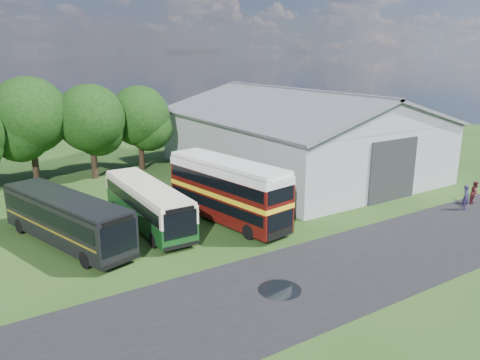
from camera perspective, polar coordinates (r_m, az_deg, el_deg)
ground at (r=27.16m, az=3.51°, el=-9.89°), size 120.00×120.00×0.00m
asphalt_road at (r=26.92m, az=12.62°, el=-10.49°), size 60.00×8.00×0.02m
puddle at (r=24.21m, az=4.86°, el=-13.23°), size 2.20×2.20×0.01m
storage_shed at (r=47.01m, az=6.91°, el=6.16°), size 18.80×24.80×8.15m
tree_mid at (r=45.36m, az=-24.26°, el=7.18°), size 6.80×6.80×9.60m
tree_right_a at (r=45.46m, az=-17.74°, el=7.17°), size 6.26×6.26×8.83m
tree_right_b at (r=47.76m, az=-12.16°, el=7.61°), size 5.98×5.98×8.45m
shrub_front at (r=34.72m, az=5.15°, el=-4.18°), size 1.70×1.70×1.70m
shrub_mid at (r=36.23m, az=3.21°, el=-3.31°), size 1.60×1.60×1.60m
bus_green_single at (r=32.47m, az=-11.21°, el=-2.90°), size 2.62×10.70×2.94m
bus_maroon_double at (r=32.54m, az=-1.53°, el=-1.41°), size 4.18×10.50×4.39m
bus_dark_single at (r=30.81m, az=-20.45°, el=-4.45°), size 5.64×11.48×3.09m
visitor_a at (r=39.13m, az=25.83°, el=-1.97°), size 0.80×0.64×1.92m
visitor_b at (r=41.06m, az=26.74°, el=-1.40°), size 1.02×0.88×1.81m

